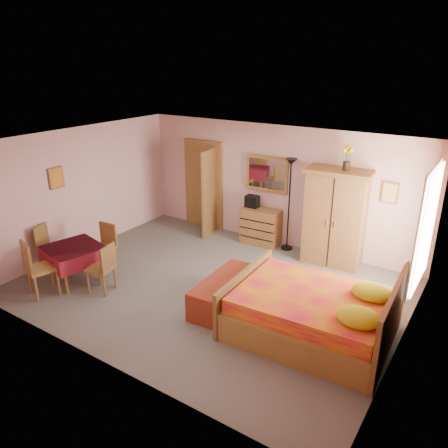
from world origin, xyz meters
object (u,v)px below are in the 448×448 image
Objects in this scene: chest_of_drawers at (261,227)px; chair_east at (100,268)px; wall_mirror at (267,174)px; bench at (224,292)px; sunflower_vase at (347,158)px; bed at (312,301)px; chair_west at (51,248)px; wardrobe at (335,218)px; dining_table at (75,264)px; stereo at (252,201)px; chair_south at (42,268)px; floor_lamp at (289,205)px; chair_north at (103,247)px.

chest_of_drawers is 3.64m from chair_east.
bench is (0.75, -2.82, -1.30)m from wall_mirror.
sunflower_vase reaches higher than wall_mirror.
chair_west is (-5.02, -0.79, -0.09)m from bed.
wardrobe is at bearing -173.57° from sunflower_vase.
sunflower_vase reaches higher than dining_table.
wall_mirror is at bearing 36.94° from stereo.
bed reaches higher than chair_east.
chair_south reaches higher than chair_west.
chair_east is (-1.33, -3.39, 0.05)m from chest_of_drawers.
chair_east is (0.69, 0.00, 0.11)m from dining_table.
sunflower_vase is at bearing 63.74° from chair_south.
floor_lamp is (0.87, 0.04, 0.06)m from stereo.
wardrobe reaches higher than dining_table.
sunflower_vase is 5.78m from chair_south.
chair_north is at bearing -125.57° from wall_mirror.
chair_north is (-1.97, -2.77, 0.05)m from chest_of_drawers.
chest_of_drawers is 1.17m from wall_mirror.
chair_south is 1.27m from chair_north.
bench is 2.88m from dining_table.
wall_mirror is 1.05× the size of dining_table.
wall_mirror reaches higher than dining_table.
chest_of_drawers is 3.95m from dining_table.
floor_lamp reaches higher than stereo.
sunflower_vase is at bearing -4.93° from chest_of_drawers.
chair_west is at bearing 32.33° from chair_north.
chair_north is 1.00× the size of chair_east.
wall_mirror is 0.51× the size of wardrobe.
chair_east is (-2.08, -0.79, 0.20)m from bench.
bed is (0.59, -2.47, -0.42)m from wardrobe.
bed is at bearing -45.80° from stereo.
wall_mirror reaches higher than chest_of_drawers.
floor_lamp is 2.23× the size of chair_east.
floor_lamp reaches higher than chair_north.
chest_of_drawers is 0.86m from floor_lamp.
chair_south reaches higher than chair_east.
sunflower_vase reaches higher than wardrobe.
chair_south is (-1.83, -4.05, -0.42)m from stereo.
chair_east is at bearing -169.32° from bed.
wardrobe is 5.53m from chair_west.
dining_table is at bearing -123.69° from chest_of_drawers.
chair_north reaches higher than bench.
chair_east is at bearing 67.23° from chair_west.
dining_table is (-2.64, -3.46, -0.65)m from floor_lamp.
chest_of_drawers reaches higher than dining_table.
chair_east is at bearing -112.31° from wall_mirror.
chair_south reaches higher than dining_table.
chair_east reaches higher than chest_of_drawers.
dining_table is at bearing -121.35° from wall_mirror.
bed reaches higher than chair_west.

